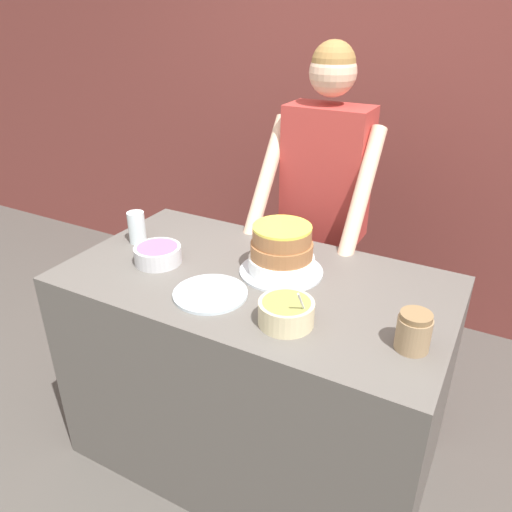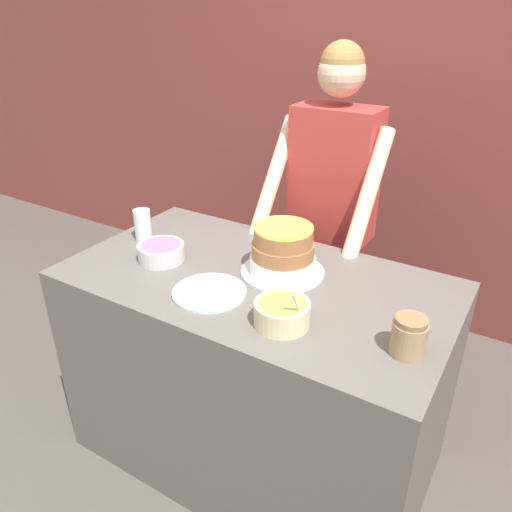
{
  "view_description": "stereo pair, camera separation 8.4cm",
  "coord_description": "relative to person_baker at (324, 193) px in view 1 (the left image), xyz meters",
  "views": [
    {
      "loc": [
        0.78,
        -1.03,
        1.83
      ],
      "look_at": [
        0.03,
        0.36,
        1.02
      ],
      "focal_mm": 35.0,
      "sensor_mm": 36.0,
      "label": 1
    },
    {
      "loc": [
        0.86,
        -0.98,
        1.83
      ],
      "look_at": [
        0.03,
        0.36,
        1.02
      ],
      "focal_mm": 35.0,
      "sensor_mm": 36.0,
      "label": 2
    }
  ],
  "objects": [
    {
      "name": "frosting_bowl_olive",
      "position": [
        0.23,
        -0.88,
        -0.08
      ],
      "size": [
        0.18,
        0.18,
        0.15
      ],
      "color": "beige",
      "rests_on": "counter"
    },
    {
      "name": "person_baker",
      "position": [
        0.0,
        0.0,
        0.0
      ],
      "size": [
        0.52,
        0.47,
        1.69
      ],
      "color": "#2D2D38",
      "rests_on": "ground_plane"
    },
    {
      "name": "counter",
      "position": [
        -0.01,
        -0.67,
        -0.58
      ],
      "size": [
        1.46,
        0.8,
        0.9
      ],
      "color": "#5B5651",
      "rests_on": "ground_plane"
    },
    {
      "name": "frosting_bowl_purple",
      "position": [
        -0.4,
        -0.74,
        -0.09
      ],
      "size": [
        0.19,
        0.19,
        0.07
      ],
      "color": "silver",
      "rests_on": "counter"
    },
    {
      "name": "ceramic_plate",
      "position": [
        -0.08,
        -0.86,
        -0.12
      ],
      "size": [
        0.26,
        0.26,
        0.01
      ],
      "color": "silver",
      "rests_on": "counter"
    },
    {
      "name": "drinking_glass",
      "position": [
        -0.6,
        -0.64,
        -0.06
      ],
      "size": [
        0.07,
        0.07,
        0.14
      ],
      "color": "silver",
      "rests_on": "counter"
    },
    {
      "name": "wall_back",
      "position": [
        -0.01,
        0.82,
        0.27
      ],
      "size": [
        10.0,
        0.05,
        2.6
      ],
      "color": "brown",
      "rests_on": "ground_plane"
    },
    {
      "name": "stoneware_jar",
      "position": [
        0.61,
        -0.82,
        -0.06
      ],
      "size": [
        0.1,
        0.1,
        0.12
      ],
      "color": "#9E7F5B",
      "rests_on": "counter"
    },
    {
      "name": "cake",
      "position": [
        0.06,
        -0.59,
        -0.04
      ],
      "size": [
        0.32,
        0.32,
        0.19
      ],
      "color": "silver",
      "rests_on": "counter"
    }
  ]
}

